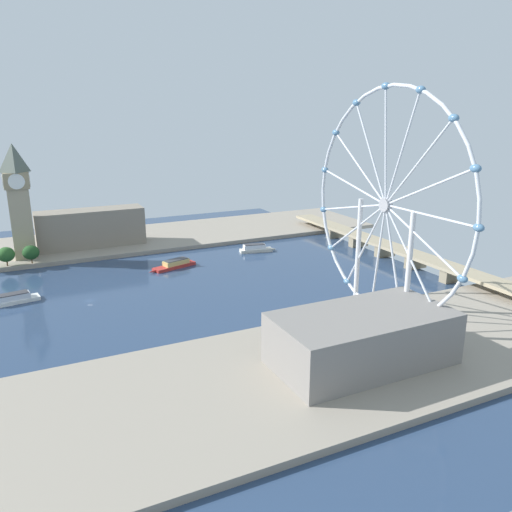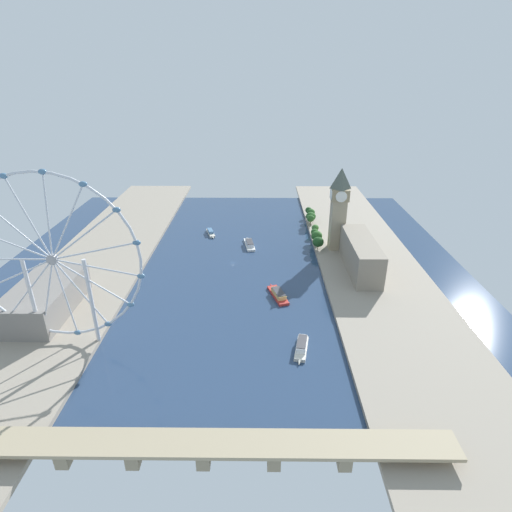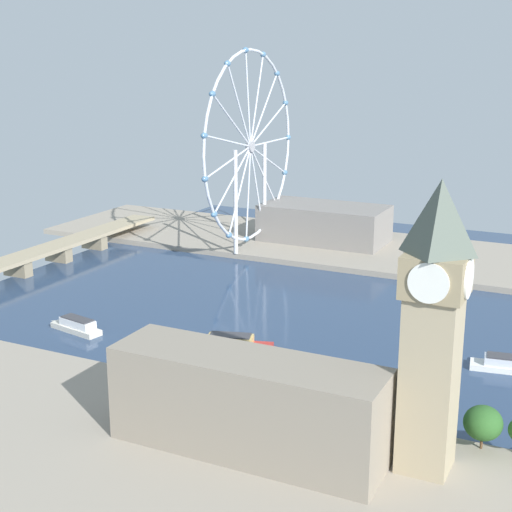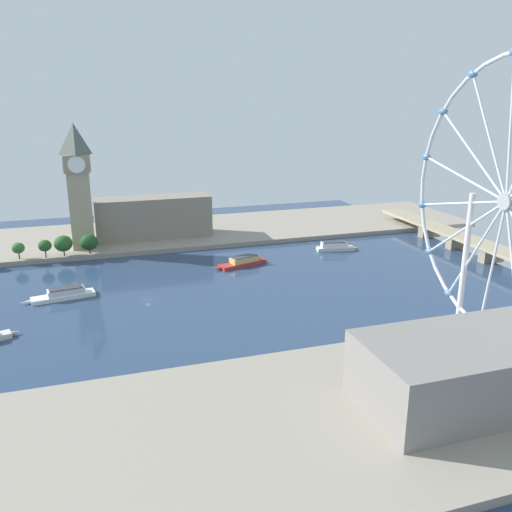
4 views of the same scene
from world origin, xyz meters
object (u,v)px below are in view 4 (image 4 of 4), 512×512
Objects in this scene: parliament_block at (154,217)px; tour_boat_0 at (63,294)px; tour_boat_1 at (335,247)px; riverside_hall at (473,369)px; ferris_wheel at (506,204)px; clock_tower at (78,184)px; river_bridge at (492,250)px; tour_boat_3 at (243,262)px.

parliament_block reaches higher than tour_boat_0.
tour_boat_1 is (60.38, 109.59, -14.43)m from parliament_block.
tour_boat_0 is (-143.26, -128.83, -11.47)m from riverside_hall.
clock_tower is at bearing -142.51° from ferris_wheel.
river_bridge is (-128.75, 118.57, -6.44)m from riverside_hall.
river_bridge is (-97.71, 85.23, -52.37)m from ferris_wheel.
clock_tower is 258.68m from river_bridge.
tour_boat_0 reaches higher than tour_boat_3.
riverside_hall reaches higher than tour_boat_1.
tour_boat_1 is at bearing -176.81° from tour_boat_0.
parliament_block is 2.71× the size of tour_boat_1.
river_bridge reaches higher than tour_boat_0.
tour_boat_1 is (47.33, 156.61, -41.34)m from clock_tower.
ferris_wheel is at bearing -81.25° from tour_boat_1.
riverside_hall is 184.97m from tour_boat_1.
tour_boat_3 is at bearing 30.43° from parliament_block.
riverside_hall is at bearing -91.27° from tour_boat_1.
riverside_hall is at bearing 122.66° from tour_boat_0.
tour_boat_0 is 103.97m from tour_boat_3.
clock_tower is at bearing -112.75° from river_bridge.
river_bridge is (112.09, 189.13, -9.69)m from parliament_block.
tour_boat_1 is at bearing 73.19° from clock_tower.
tour_boat_1 is at bearing -123.03° from river_bridge.
parliament_block is (-13.05, 47.02, -26.91)m from clock_tower.
ferris_wheel is 3.17× the size of tour_boat_3.
clock_tower is at bearing 174.12° from tour_boat_1.
ferris_wheel is (196.74, 150.93, 15.77)m from clock_tower.
parliament_block is 220.07m from river_bridge.
parliament_block is 0.70× the size of ferris_wheel.
ferris_wheel reaches higher than tour_boat_3.
river_bridge reaches higher than tour_boat_3.
clock_tower is 2.73× the size of tour_boat_1.
ferris_wheel is 160.82m from tour_boat_3.
parliament_block reaches higher than tour_boat_1.
parliament_block is 125.95m from tour_boat_1.
ferris_wheel reaches higher than riverside_hall.
tour_boat_0 is at bearing -93.36° from river_bridge.
tour_boat_0 is 1.25× the size of tour_boat_1.
tour_boat_0 is at bearing -156.57° from tour_boat_1.
ferris_wheel is 139.83m from river_bridge.
ferris_wheel reaches higher than clock_tower.
riverside_hall reaches higher than tour_boat_0.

